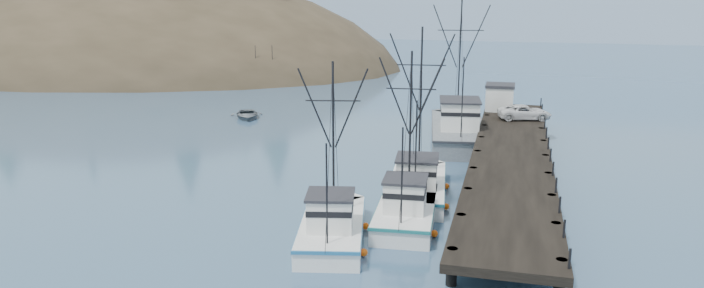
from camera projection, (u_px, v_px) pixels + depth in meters
name	position (u px, v px, depth m)	size (l,w,h in m)	color
ground	(270.00, 234.00, 38.24)	(400.00, 400.00, 0.00)	#325070
pier	(511.00, 157.00, 49.44)	(6.00, 44.00, 2.00)	black
headland	(77.00, 82.00, 131.49)	(134.80, 78.00, 51.00)	#382D1E
distant_ridge	(504.00, 36.00, 195.46)	(360.00, 40.00, 26.00)	#9EB2C6
distant_ridge_far	(360.00, 31.00, 221.77)	(180.00, 25.00, 18.00)	silver
moored_sailboats	(224.00, 78.00, 102.41)	(24.77, 13.31, 6.35)	white
trawler_near	(407.00, 208.00, 40.44)	(4.27, 11.00, 11.15)	white
trawler_mid	(333.00, 225.00, 37.54)	(5.48, 10.97, 10.85)	white
trawler_far	(418.00, 184.00, 45.41)	(4.99, 12.25, 12.33)	white
work_vessel	(458.00, 129.00, 61.11)	(6.91, 16.97, 13.94)	slate
pier_shed	(500.00, 97.00, 66.29)	(3.00, 3.20, 2.80)	silver
pickup_truck	(525.00, 112.00, 61.75)	(2.38, 5.16, 1.43)	silver
motorboat	(247.00, 118.00, 72.57)	(3.79, 5.31, 1.10)	#585E62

